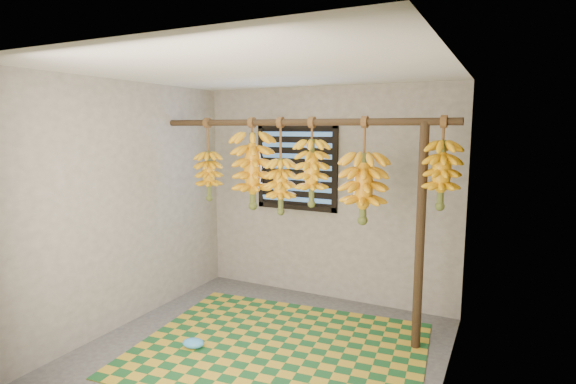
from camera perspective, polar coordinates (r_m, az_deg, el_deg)
The scene contains 16 objects.
floor at distance 4.18m, azimuth -3.57°, elevation -19.74°, with size 3.00×3.00×0.01m, color #444444.
ceiling at distance 3.72m, azimuth -3.91°, elevation 15.18°, with size 3.00×3.00×0.01m, color silver.
wall_back at distance 5.10m, azimuth 4.78°, elevation -0.29°, with size 3.00×0.01×2.40m, color slate.
wall_left at distance 4.70m, azimuth -19.83°, elevation -1.50°, with size 0.01×3.00×2.40m, color slate.
wall_right at distance 3.30m, azimuth 19.64°, elevation -5.48°, with size 0.01×3.00×2.40m, color slate.
window at distance 5.18m, azimuth 1.10°, elevation 3.20°, with size 1.00×0.04×1.00m.
hanging_pole at distance 4.31m, azimuth 0.90°, elevation 8.84°, with size 0.06×0.06×3.00m, color #3C2C18.
support_post at distance 4.06m, azimuth 16.42°, elevation -5.71°, with size 0.08×0.08×2.00m, color #3C2C18.
woven_mat at distance 4.22m, azimuth -1.06°, elevation -19.25°, with size 2.47×1.98×0.01m, color #185325.
plastic_bag at distance 4.29m, azimuth -11.93°, elevation -18.27°, with size 0.20×0.15×0.08m, color #3EA2EA.
banana_bunch_a at distance 4.87m, azimuth -10.03°, elevation 2.07°, with size 0.29×0.29×0.87m.
banana_bunch_b at distance 4.56m, azimuth -4.51°, elevation 2.74°, with size 0.40×0.40×0.91m.
banana_bunch_c at distance 4.42m, azimuth -0.93°, elevation 0.77°, with size 0.30×0.30×0.95m.
banana_bunch_d at distance 4.26m, azimuth 3.03°, elevation 2.46°, with size 0.33×0.33×0.84m.
banana_bunch_e at distance 4.10m, azimuth 9.54°, elevation 0.51°, with size 0.41×0.41×0.96m.
banana_bunch_f at distance 3.94m, azimuth 18.90°, elevation 2.11°, with size 0.29×0.29×0.77m.
Camera 1 is at (1.86, -3.19, 1.95)m, focal length 28.00 mm.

